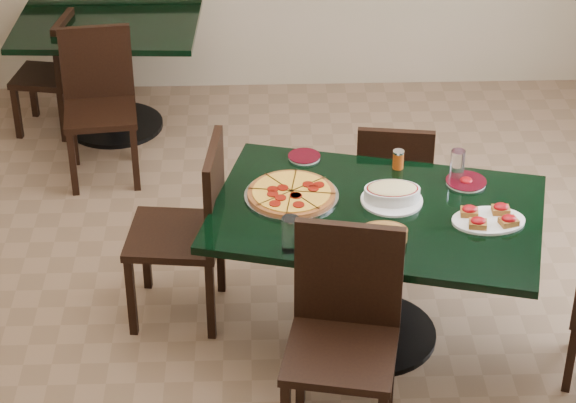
{
  "coord_description": "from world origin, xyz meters",
  "views": [
    {
      "loc": [
        -0.25,
        -4.55,
        3.56
      ],
      "look_at": [
        -0.09,
        0.0,
        0.72
      ],
      "focal_mm": 70.0,
      "sensor_mm": 36.0,
      "label": 1
    }
  ],
  "objects_px": {
    "chair_far": "(394,184)",
    "bruschetta_platter": "(489,218)",
    "bread_basket": "(384,233)",
    "chair_near": "(344,324)",
    "back_chair_left": "(54,69)",
    "main_table": "(375,242)",
    "back_table": "(109,55)",
    "back_chair_near": "(99,96)",
    "pepperoni_pizza": "(291,194)",
    "chair_left": "(192,222)",
    "lasagna_casserole": "(392,193)"
  },
  "relations": [
    {
      "from": "chair_near",
      "to": "back_chair_left",
      "type": "bearing_deg",
      "value": 131.51
    },
    {
      "from": "pepperoni_pizza",
      "to": "bruschetta_platter",
      "type": "relative_size",
      "value": 1.27
    },
    {
      "from": "chair_far",
      "to": "pepperoni_pizza",
      "type": "height_order",
      "value": "chair_far"
    },
    {
      "from": "back_table",
      "to": "bread_basket",
      "type": "distance_m",
      "value": 2.96
    },
    {
      "from": "main_table",
      "to": "back_table",
      "type": "bearing_deg",
      "value": 137.93
    },
    {
      "from": "pepperoni_pizza",
      "to": "chair_left",
      "type": "bearing_deg",
      "value": 168.45
    },
    {
      "from": "back_table",
      "to": "bread_basket",
      "type": "bearing_deg",
      "value": -56.51
    },
    {
      "from": "back_chair_left",
      "to": "chair_near",
      "type": "bearing_deg",
      "value": 40.37
    },
    {
      "from": "back_chair_left",
      "to": "bruschetta_platter",
      "type": "relative_size",
      "value": 2.24
    },
    {
      "from": "back_table",
      "to": "pepperoni_pizza",
      "type": "height_order",
      "value": "pepperoni_pizza"
    },
    {
      "from": "back_chair_near",
      "to": "bread_basket",
      "type": "height_order",
      "value": "back_chair_near"
    },
    {
      "from": "chair_left",
      "to": "lasagna_casserole",
      "type": "distance_m",
      "value": 1.0
    },
    {
      "from": "main_table",
      "to": "back_table",
      "type": "xyz_separation_m",
      "value": [
        -1.5,
        2.28,
        -0.04
      ]
    },
    {
      "from": "back_table",
      "to": "pepperoni_pizza",
      "type": "distance_m",
      "value": 2.43
    },
    {
      "from": "chair_near",
      "to": "back_chair_left",
      "type": "distance_m",
      "value": 3.33
    },
    {
      "from": "bread_basket",
      "to": "chair_left",
      "type": "bearing_deg",
      "value": 155.98
    },
    {
      "from": "back_table",
      "to": "bruschetta_platter",
      "type": "distance_m",
      "value": 3.13
    },
    {
      "from": "chair_left",
      "to": "back_chair_near",
      "type": "xyz_separation_m",
      "value": [
        -0.62,
        1.48,
        -0.03
      ]
    },
    {
      "from": "main_table",
      "to": "back_chair_left",
      "type": "relative_size",
      "value": 2.16
    },
    {
      "from": "chair_near",
      "to": "bruschetta_platter",
      "type": "height_order",
      "value": "chair_near"
    },
    {
      "from": "chair_far",
      "to": "bruschetta_platter",
      "type": "xyz_separation_m",
      "value": [
        0.33,
        -0.82,
        0.3
      ]
    },
    {
      "from": "main_table",
      "to": "chair_near",
      "type": "distance_m",
      "value": 0.65
    },
    {
      "from": "chair_left",
      "to": "bread_basket",
      "type": "bearing_deg",
      "value": 67.66
    },
    {
      "from": "chair_far",
      "to": "bread_basket",
      "type": "distance_m",
      "value": 1.01
    },
    {
      "from": "main_table",
      "to": "back_chair_left",
      "type": "distance_m",
      "value": 2.94
    },
    {
      "from": "back_chair_near",
      "to": "pepperoni_pizza",
      "type": "bearing_deg",
      "value": -61.74
    },
    {
      "from": "main_table",
      "to": "chair_near",
      "type": "height_order",
      "value": "chair_near"
    },
    {
      "from": "lasagna_casserole",
      "to": "back_table",
      "type": "bearing_deg",
      "value": 125.86
    },
    {
      "from": "back_chair_left",
      "to": "bruschetta_platter",
      "type": "bearing_deg",
      "value": 55.12
    },
    {
      "from": "main_table",
      "to": "bruschetta_platter",
      "type": "xyz_separation_m",
      "value": [
        0.5,
        -0.12,
        0.21
      ]
    },
    {
      "from": "main_table",
      "to": "back_chair_left",
      "type": "bearing_deg",
      "value": 144.05
    },
    {
      "from": "main_table",
      "to": "back_chair_near",
      "type": "xyz_separation_m",
      "value": [
        -1.5,
        1.71,
        -0.05
      ]
    },
    {
      "from": "chair_near",
      "to": "bruschetta_platter",
      "type": "distance_m",
      "value": 0.88
    },
    {
      "from": "back_chair_near",
      "to": "pepperoni_pizza",
      "type": "xyz_separation_m",
      "value": [
        1.11,
        -1.58,
        0.25
      ]
    },
    {
      "from": "back_table",
      "to": "main_table",
      "type": "bearing_deg",
      "value": -53.88
    },
    {
      "from": "main_table",
      "to": "bread_basket",
      "type": "relative_size",
      "value": 7.81
    },
    {
      "from": "pepperoni_pizza",
      "to": "bruschetta_platter",
      "type": "height_order",
      "value": "bruschetta_platter"
    },
    {
      "from": "chair_far",
      "to": "bruschetta_platter",
      "type": "relative_size",
      "value": 2.39
    },
    {
      "from": "back_table",
      "to": "chair_near",
      "type": "relative_size",
      "value": 1.19
    },
    {
      "from": "main_table",
      "to": "lasagna_casserole",
      "type": "distance_m",
      "value": 0.25
    },
    {
      "from": "chair_far",
      "to": "bruschetta_platter",
      "type": "height_order",
      "value": "chair_far"
    },
    {
      "from": "back_table",
      "to": "chair_left",
      "type": "relative_size",
      "value": 1.23
    },
    {
      "from": "chair_near",
      "to": "bread_basket",
      "type": "xyz_separation_m",
      "value": [
        0.2,
        0.37,
        0.22
      ]
    },
    {
      "from": "chair_far",
      "to": "chair_near",
      "type": "xyz_separation_m",
      "value": [
        -0.37,
        -1.32,
        0.1
      ]
    },
    {
      "from": "back_chair_near",
      "to": "bruschetta_platter",
      "type": "xyz_separation_m",
      "value": [
        2.0,
        -1.83,
        0.26
      ]
    },
    {
      "from": "pepperoni_pizza",
      "to": "lasagna_casserole",
      "type": "bearing_deg",
      "value": -6.95
    },
    {
      "from": "back_chair_left",
      "to": "bruschetta_platter",
      "type": "xyz_separation_m",
      "value": [
        2.36,
        -2.39,
        0.33
      ]
    },
    {
      "from": "back_chair_near",
      "to": "bruschetta_platter",
      "type": "distance_m",
      "value": 2.73
    },
    {
      "from": "chair_near",
      "to": "pepperoni_pizza",
      "type": "bearing_deg",
      "value": 116.33
    },
    {
      "from": "pepperoni_pizza",
      "to": "main_table",
      "type": "bearing_deg",
      "value": -18.37
    }
  ]
}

